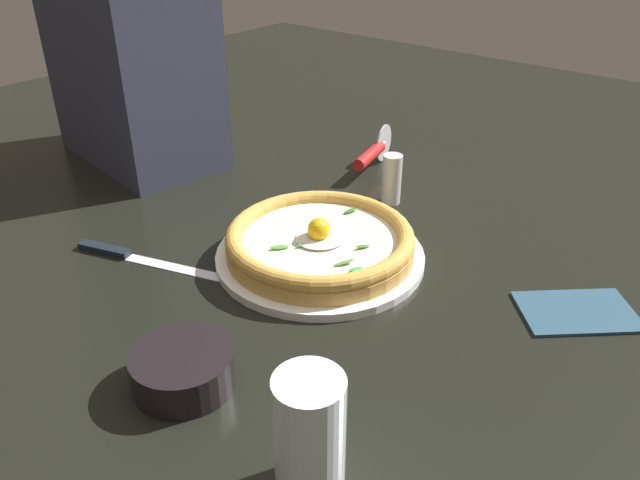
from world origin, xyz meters
The scene contains 9 objects.
ground_plane centered at (0.00, 0.00, -0.01)m, with size 2.40×2.40×0.03m, color black.
pizza_plate centered at (0.03, -0.01, 0.01)m, with size 0.29×0.29×0.01m, color white.
pizza centered at (0.03, -0.01, 0.03)m, with size 0.26×0.26×0.06m.
side_bowl centered at (0.32, 0.04, 0.02)m, with size 0.11×0.11×0.04m, color black.
pizza_cutter centered at (-0.28, -0.14, 0.04)m, with size 0.16×0.05×0.07m.
table_knife centered at (0.20, -0.23, 0.00)m, with size 0.09×0.23×0.01m.
drinking_glass centered at (0.33, 0.22, 0.05)m, with size 0.06×0.06×0.12m.
folded_napkin centered at (-0.07, 0.32, 0.00)m, with size 0.14×0.09×0.01m, color #28475C.
pepper_shaker centered at (-0.19, -0.04, 0.04)m, with size 0.03×0.03×0.08m, color silver.
Camera 1 is at (0.61, 0.46, 0.47)m, focal length 35.05 mm.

